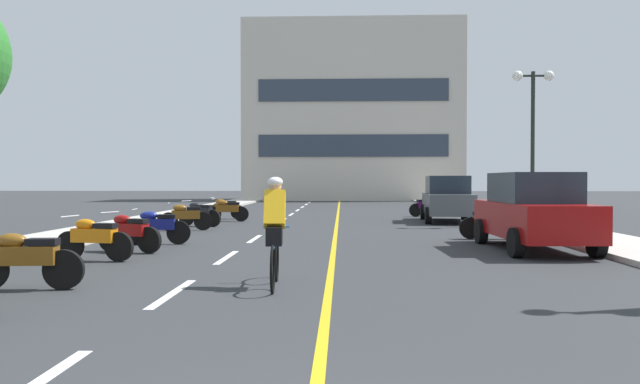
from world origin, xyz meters
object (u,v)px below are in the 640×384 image
at_px(motorcycle_11, 427,206).
at_px(motorcycle_7, 186,216).
at_px(cyclist_rider, 275,229).
at_px(motorcycle_6, 491,222).
at_px(motorcycle_2, 25,258).
at_px(motorcycle_10, 225,208).
at_px(motorcycle_3, 94,238).
at_px(motorcycle_9, 227,210).
at_px(motorcycle_4, 129,232).
at_px(motorcycle_5, 156,226).
at_px(parked_car_near, 533,211).
at_px(motorcycle_8, 199,213).
at_px(street_lamp_mid, 533,113).
at_px(parked_car_mid, 447,199).

bearing_deg(motorcycle_11, motorcycle_7, -138.78).
xyz_separation_m(motorcycle_11, cyclist_rider, (-4.90, -17.93, 0.41)).
distance_m(motorcycle_6, motorcycle_7, 9.59).
relative_size(motorcycle_2, motorcycle_10, 1.00).
relative_size(motorcycle_3, motorcycle_9, 1.00).
bearing_deg(motorcycle_10, motorcycle_4, -89.29).
relative_size(motorcycle_4, motorcycle_5, 0.97).
bearing_deg(parked_car_near, cyclist_rider, -137.88).
xyz_separation_m(motorcycle_2, motorcycle_10, (-0.28, 16.35, 0.00)).
xyz_separation_m(motorcycle_8, motorcycle_9, (0.50, 2.55, 0.00)).
xyz_separation_m(street_lamp_mid, motorcycle_5, (-11.54, -6.50, -3.59)).
height_order(motorcycle_4, motorcycle_8, same).
xyz_separation_m(parked_car_near, motorcycle_10, (-9.48, 10.91, -0.44)).
distance_m(motorcycle_9, motorcycle_10, 1.57).
bearing_deg(motorcycle_2, motorcycle_10, 90.97).
distance_m(motorcycle_2, motorcycle_10, 16.36).
bearing_deg(motorcycle_2, motorcycle_11, 64.96).
xyz_separation_m(motorcycle_4, motorcycle_10, (-0.14, 11.71, 0.00)).
height_order(motorcycle_7, cyclist_rider, cyclist_rider).
xyz_separation_m(motorcycle_9, motorcycle_10, (-0.40, 1.52, 0.00)).
height_order(motorcycle_9, cyclist_rider, cyclist_rider).
bearing_deg(parked_car_near, motorcycle_5, 174.80).
height_order(street_lamp_mid, parked_car_near, street_lamp_mid).
height_order(motorcycle_4, motorcycle_7, same).
xyz_separation_m(parked_car_mid, motorcycle_6, (-0.03, -7.01, -0.44)).
distance_m(motorcycle_2, cyclist_rider, 3.73).
distance_m(motorcycle_11, cyclist_rider, 18.60).
bearing_deg(motorcycle_10, motorcycle_3, -90.20).
distance_m(motorcycle_2, motorcycle_4, 4.65).
distance_m(parked_car_mid, cyclist_rider, 15.47).
relative_size(motorcycle_6, cyclist_rider, 0.96).
bearing_deg(motorcycle_6, motorcycle_11, 91.52).
relative_size(street_lamp_mid, motorcycle_3, 3.21).
distance_m(street_lamp_mid, motorcycle_8, 12.44).
bearing_deg(motorcycle_10, motorcycle_8, -91.41).
height_order(motorcycle_3, motorcycle_6, same).
relative_size(parked_car_near, motorcycle_2, 2.50).
xyz_separation_m(motorcycle_5, motorcycle_11, (8.61, 12.10, 0.00)).
relative_size(motorcycle_4, motorcycle_11, 0.99).
distance_m(street_lamp_mid, parked_car_mid, 4.67).
bearing_deg(motorcycle_6, motorcycle_8, 155.13).
bearing_deg(motorcycle_8, motorcycle_7, -90.57).
distance_m(motorcycle_9, cyclist_rider, 14.82).
bearing_deg(motorcycle_10, parked_car_mid, -8.30).
bearing_deg(motorcycle_6, motorcycle_5, -169.01).
bearing_deg(motorcycle_9, motorcycle_5, -90.98).
distance_m(parked_car_near, motorcycle_10, 14.46).
xyz_separation_m(motorcycle_10, motorcycle_11, (8.87, 2.03, 0.00)).
height_order(motorcycle_7, motorcycle_10, same).
height_order(parked_car_mid, motorcycle_11, parked_car_mid).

